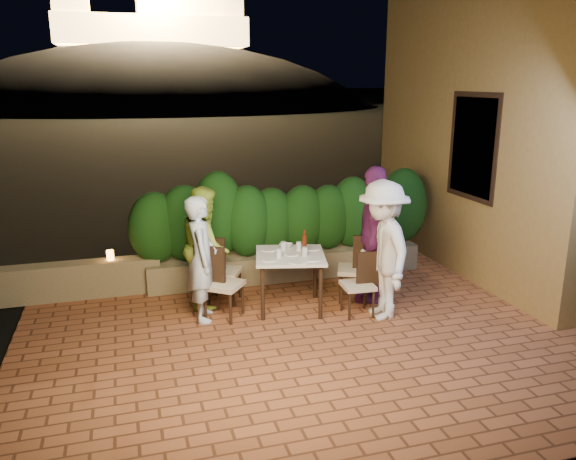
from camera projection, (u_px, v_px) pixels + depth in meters
name	position (u px, v px, depth m)	size (l,w,h in m)	color
ground	(325.00, 344.00, 6.49)	(400.00, 400.00, 0.00)	black
terrace_floor	(311.00, 330.00, 6.97)	(7.00, 6.00, 0.15)	brown
building_wall	(502.00, 109.00, 8.68)	(1.60, 5.00, 5.00)	#A17D3F
window_pane	(475.00, 147.00, 8.13)	(0.08, 1.00, 1.40)	black
window_frame	(474.00, 147.00, 8.13)	(0.06, 1.15, 1.55)	black
planter	(286.00, 264.00, 8.62)	(4.20, 0.55, 0.40)	#7B6F4E
hedge	(286.00, 217.00, 8.43)	(4.00, 0.70, 1.10)	#133B10
parapet	(79.00, 280.00, 7.79)	(2.20, 0.30, 0.50)	#7B6F4E
hill	(159.00, 143.00, 63.66)	(52.00, 40.00, 22.00)	black
fortress	(151.00, 7.00, 59.91)	(26.00, 8.00, 8.00)	#FFCC7A
dining_table	(290.00, 281.00, 7.37)	(0.88, 0.88, 0.75)	white
plate_nw	(269.00, 259.00, 7.04)	(0.20, 0.20, 0.01)	white
plate_sw	(269.00, 249.00, 7.46)	(0.22, 0.22, 0.01)	white
plate_ne	(312.00, 259.00, 7.06)	(0.23, 0.23, 0.01)	white
plate_se	(312.00, 248.00, 7.51)	(0.24, 0.24, 0.01)	white
plate_centre	(291.00, 254.00, 7.26)	(0.21, 0.21, 0.01)	white
plate_front	(298.00, 262.00, 6.96)	(0.23, 0.23, 0.01)	white
glass_nw	(279.00, 253.00, 7.13)	(0.07, 0.07, 0.12)	silver
glass_sw	(283.00, 246.00, 7.42)	(0.07, 0.07, 0.12)	silver
glass_ne	(305.00, 252.00, 7.18)	(0.07, 0.07, 0.12)	silver
glass_se	(299.00, 246.00, 7.42)	(0.07, 0.07, 0.12)	silver
beer_bottle	(304.00, 241.00, 7.29)	(0.06, 0.06, 0.31)	#491A0C
bowl	(286.00, 246.00, 7.57)	(0.18, 0.18, 0.05)	white
chair_left_front	(224.00, 283.00, 7.06)	(0.43, 0.43, 0.93)	black
chair_left_back	(224.00, 270.00, 7.58)	(0.42, 0.42, 0.90)	black
chair_right_front	(358.00, 284.00, 7.16)	(0.39, 0.39, 0.84)	black
chair_right_back	(354.00, 268.00, 7.64)	(0.43, 0.43, 0.92)	black
diner_blue	(202.00, 259.00, 6.95)	(0.58, 0.38, 1.59)	#C6E2FF
diner_green	(206.00, 246.00, 7.46)	(0.78, 0.61, 1.60)	#ABD342
diner_white	(382.00, 250.00, 6.99)	(1.14, 0.66, 1.77)	white
diner_purple	(374.00, 234.00, 7.55)	(1.09, 0.45, 1.86)	#68225D
parapet_lamp	(110.00, 255.00, 7.83)	(0.10, 0.10, 0.14)	orange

